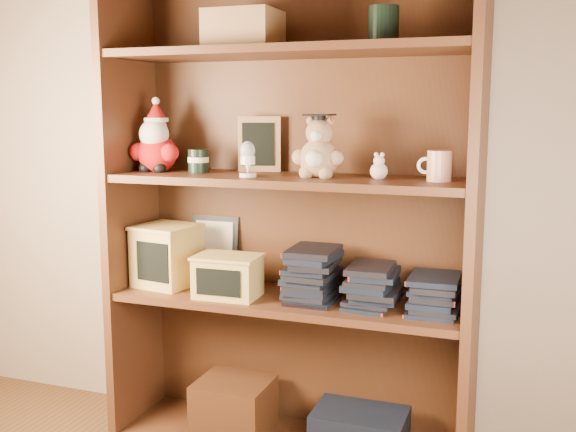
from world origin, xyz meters
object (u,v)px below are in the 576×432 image
grad_teddy_bear (319,153)px  bookcase (292,226)px  teacher_mug (439,166)px  treats_box (167,255)px

grad_teddy_bear → bookcase: bearing=152.1°
bookcase → grad_teddy_bear: size_ratio=7.88×
bookcase → teacher_mug: (0.48, -0.05, 0.22)m
grad_teddy_bear → teacher_mug: (0.37, 0.01, -0.03)m
bookcase → treats_box: (-0.45, -0.05, -0.12)m
grad_teddy_bear → treats_box: grad_teddy_bear is taller
grad_teddy_bear → teacher_mug: size_ratio=1.97×
treats_box → teacher_mug: bearing=0.1°
grad_teddy_bear → teacher_mug: bearing=1.0°
teacher_mug → treats_box: 0.98m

